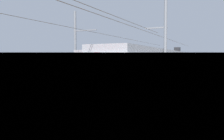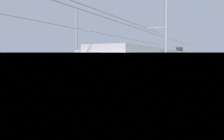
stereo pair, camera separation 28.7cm
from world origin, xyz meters
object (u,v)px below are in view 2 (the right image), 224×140
(catenary_mast_mid, at_px, (164,45))
(potted_plant_by_shelter, at_px, (171,119))
(train_far_track, at_px, (135,65))
(catenary_mast_far_side, at_px, (78,48))
(platform_sign, at_px, (144,92))
(train_near_platform, at_px, (170,66))

(catenary_mast_mid, height_order, potted_plant_by_shelter, catenary_mast_mid)
(train_far_track, height_order, catenary_mast_far_side, catenary_mast_far_side)
(train_far_track, relative_size, platform_sign, 12.72)
(train_near_platform, distance_m, catenary_mast_far_side, 10.44)
(potted_plant_by_shelter, bearing_deg, catenary_mast_far_side, 49.98)
(train_near_platform, height_order, train_far_track, same)
(train_far_track, xyz_separation_m, catenary_mast_far_side, (-9.88, 2.14, 1.85))
(platform_sign, relative_size, potted_plant_by_shelter, 2.77)
(train_near_platform, distance_m, train_far_track, 6.15)
(catenary_mast_far_side, relative_size, platform_sign, 23.62)
(train_near_platform, bearing_deg, catenary_mast_mid, -170.19)
(train_far_track, xyz_separation_m, catenary_mast_mid, (-10.90, -6.80, 1.91))
(catenary_mast_mid, xyz_separation_m, platform_sign, (-9.15, -1.58, -2.32))
(platform_sign, xyz_separation_m, potted_plant_by_shelter, (0.60, -0.89, -1.09))
(catenary_mast_mid, xyz_separation_m, catenary_mast_far_side, (1.02, 8.93, -0.06))
(catenary_mast_far_side, xyz_separation_m, potted_plant_by_shelter, (-9.58, -11.40, -3.36))
(catenary_mast_mid, bearing_deg, catenary_mast_far_side, 83.49)
(train_far_track, distance_m, catenary_mast_far_side, 10.28)
(train_far_track, height_order, platform_sign, train_far_track)
(train_near_platform, height_order, platform_sign, train_near_platform)
(train_near_platform, relative_size, catenary_mast_mid, 0.69)
(platform_sign, bearing_deg, potted_plant_by_shelter, -56.25)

